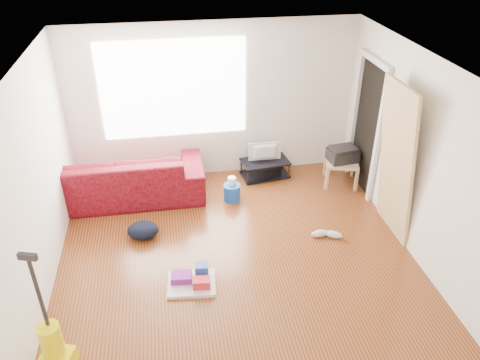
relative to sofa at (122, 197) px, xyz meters
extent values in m
cube|color=#4F2609|center=(1.53, -1.95, 0.00)|extent=(4.50, 5.00, 0.01)
cube|color=white|center=(1.53, -1.95, 2.50)|extent=(4.50, 5.00, 0.01)
cube|color=white|center=(1.53, 0.55, 1.25)|extent=(4.50, 0.01, 2.50)
cube|color=white|center=(-0.72, -1.95, 1.25)|extent=(0.01, 5.00, 2.50)
cube|color=white|center=(3.78, -1.95, 1.25)|extent=(0.01, 5.00, 2.50)
cube|color=white|center=(0.93, 0.53, 1.50)|extent=(2.20, 0.01, 1.50)
cube|color=silver|center=(3.74, -0.70, 1.00)|extent=(0.06, 0.08, 2.00)
cube|color=silver|center=(3.74, 0.20, 1.00)|extent=(0.06, 0.08, 2.00)
cube|color=silver|center=(3.74, -0.25, 2.04)|extent=(0.06, 0.98, 0.08)
cube|color=black|center=(3.78, -0.25, 1.00)|extent=(0.01, 0.86, 1.98)
imported|color=#360102|center=(0.00, 0.00, 0.00)|extent=(2.54, 0.99, 0.74)
cube|color=black|center=(2.33, 0.27, 0.03)|extent=(0.82, 0.53, 0.03)
cube|color=black|center=(2.33, 0.27, 0.27)|extent=(0.82, 0.53, 0.03)
cylinder|color=black|center=(2.00, 0.04, 0.14)|extent=(0.03, 0.03, 0.29)
cylinder|color=black|center=(1.95, 0.41, 0.14)|extent=(0.03, 0.03, 0.29)
cylinder|color=black|center=(2.70, 0.13, 0.14)|extent=(0.03, 0.03, 0.29)
cylinder|color=black|center=(2.65, 0.50, 0.14)|extent=(0.03, 0.03, 0.29)
imported|color=black|center=(2.33, 0.27, 0.44)|extent=(0.54, 0.07, 0.31)
cube|color=tan|center=(3.48, -0.13, 0.39)|extent=(0.62, 0.62, 0.05)
cube|color=tan|center=(3.20, -0.29, 0.18)|extent=(0.05, 0.05, 0.36)
cube|color=tan|center=(3.32, 0.15, 0.18)|extent=(0.05, 0.05, 0.36)
cube|color=tan|center=(3.64, -0.41, 0.18)|extent=(0.05, 0.05, 0.36)
cube|color=tan|center=(3.76, 0.03, 0.18)|extent=(0.05, 0.05, 0.36)
cube|color=black|center=(3.48, -0.13, 0.50)|extent=(0.48, 0.38, 0.19)
cube|color=black|center=(3.48, -0.13, 0.62)|extent=(0.43, 0.34, 0.04)
cylinder|color=#1247AE|center=(1.68, -0.34, 0.00)|extent=(0.32, 0.32, 0.26)
cylinder|color=white|center=(1.68, -0.31, 0.19)|extent=(0.12, 0.12, 0.11)
cube|color=silver|center=(0.92, -2.11, 0.02)|extent=(0.61, 0.50, 0.05)
cube|color=red|center=(1.03, -2.20, 0.10)|extent=(0.22, 0.15, 0.11)
cube|color=#731980|center=(0.81, -2.05, 0.09)|extent=(0.26, 0.20, 0.09)
cube|color=#2A4DB4|center=(1.05, -2.00, 0.12)|extent=(0.17, 0.15, 0.16)
ellipsoid|color=black|center=(0.34, -1.07, 0.00)|extent=(0.44, 0.36, 0.23)
ellipsoid|color=silver|center=(2.72, -1.46, 0.05)|extent=(0.25, 0.13, 0.10)
ellipsoid|color=silver|center=(2.90, -1.51, 0.05)|extent=(0.26, 0.21, 0.10)
cylinder|color=yellow|center=(-0.47, -3.03, 0.37)|extent=(0.21, 0.21, 0.37)
cylinder|color=black|center=(-0.47, -3.00, 0.95)|extent=(0.04, 0.04, 0.79)
cube|color=black|center=(-0.47, -3.00, 1.37)|extent=(0.17, 0.09, 0.06)
cube|color=tan|center=(3.66, -1.44, 0.00)|extent=(0.27, 0.85, 2.12)
camera|label=1|loc=(0.80, -6.30, 3.96)|focal=35.00mm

